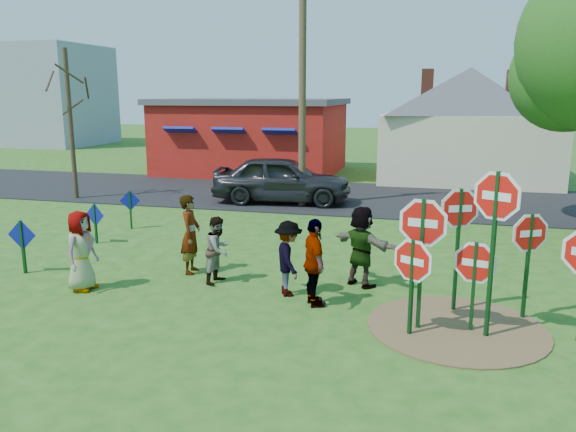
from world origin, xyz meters
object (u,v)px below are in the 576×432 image
suv (282,179)px  utility_pole (302,84)px  stop_sign_d (529,241)px  person_a (81,251)px  stop_sign_a (412,267)px  stop_sign_b (459,219)px  person_b (191,234)px  stop_sign_c (495,216)px

suv → utility_pole: (0.87, -0.39, 3.55)m
stop_sign_d → person_a: size_ratio=1.24×
stop_sign_a → stop_sign_d: stop_sign_d is taller
stop_sign_d → suv: 12.37m
stop_sign_b → person_a: (-7.72, -0.72, -0.97)m
stop_sign_a → stop_sign_b: size_ratio=0.73×
person_b → utility_pole: size_ratio=0.22×
person_b → suv: size_ratio=0.35×
stop_sign_d → suv: stop_sign_d is taller
utility_pole → person_a: bearing=-103.7°
person_b → utility_pole: bearing=-13.1°
stop_sign_a → stop_sign_c: 1.61m
stop_sign_a → person_a: size_ratio=1.07×
stop_sign_d → person_b: (-7.20, 1.05, -0.59)m
person_b → stop_sign_c: bearing=-116.1°
stop_sign_a → stop_sign_c: (1.30, 0.24, 0.92)m
person_b → utility_pole: 9.22m
stop_sign_c → person_a: bearing=-150.9°
stop_sign_a → stop_sign_b: stop_sign_b is taller
suv → utility_pole: utility_pole is taller
utility_pole → stop_sign_d: bearing=-55.7°
stop_sign_b → suv: 11.62m
person_b → utility_pole: (0.71, 8.48, 3.55)m
stop_sign_c → utility_pole: utility_pole is taller
stop_sign_d → suv: bearing=99.8°
utility_pole → suv: bearing=155.7°
person_a → suv: bearing=-6.6°
stop_sign_c → stop_sign_d: stop_sign_c is taller
stop_sign_a → stop_sign_b: 1.68m
stop_sign_b → suv: bearing=99.5°
stop_sign_a → stop_sign_c: stop_sign_c is taller
utility_pole → stop_sign_c: bearing=-61.4°
stop_sign_b → stop_sign_c: stop_sign_c is taller
stop_sign_b → person_a: bearing=163.0°
stop_sign_c → stop_sign_d: (0.74, 1.04, -0.64)m
stop_sign_c → utility_pole: size_ratio=0.36×
utility_pole → stop_sign_b: bearing=-61.0°
stop_sign_a → person_a: (-6.94, 0.63, -0.37)m
stop_sign_c → person_a: size_ratio=1.76×
stop_sign_b → suv: (-6.11, 9.85, -0.90)m
stop_sign_b → person_b: bearing=148.4°
stop_sign_d → person_b: stop_sign_d is taller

